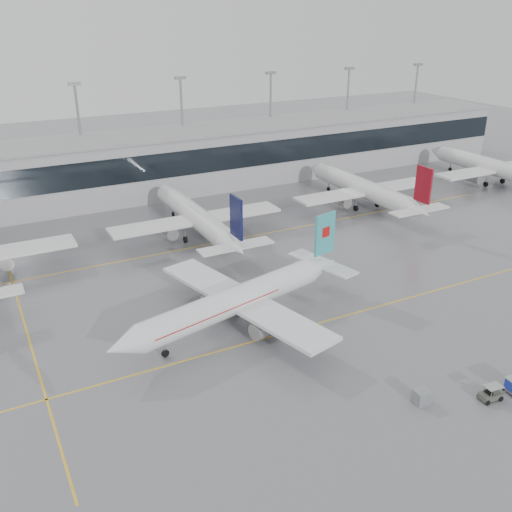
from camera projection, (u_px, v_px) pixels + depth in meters
ground at (301, 328)px, 69.87m from camera, size 320.00×320.00×0.00m
taxi_line_main at (301, 328)px, 69.87m from camera, size 120.00×0.25×0.01m
taxi_line_north at (206, 245)px, 94.24m from camera, size 120.00×0.25×0.01m
taxi_line_cross at (26, 330)px, 69.36m from camera, size 0.25×60.00×0.01m
terminal at (144, 166)px, 117.83m from camera, size 180.00×15.00×12.00m
terminal_glass at (156, 167)px, 111.09m from camera, size 180.00×0.20×5.00m
terminal_roof at (142, 136)px, 115.34m from camera, size 182.00×16.00×0.40m
light_masts at (133, 125)px, 119.75m from camera, size 156.40×1.00×22.60m
air_canada_jet at (241, 299)px, 69.51m from camera, size 35.11×28.26×11.02m
parked_jet_c at (196, 217)px, 95.75m from camera, size 29.64×36.96×11.72m
parked_jet_d at (364, 189)px, 110.55m from camera, size 29.64×36.96×11.72m
parked_jet_e at (492, 167)px, 125.36m from camera, size 29.64×36.96×11.72m
baggage_tug at (490, 395)px, 56.93m from camera, size 3.37×1.58×1.61m
gse_unit at (421, 397)px, 56.39m from camera, size 1.55×1.45×1.48m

